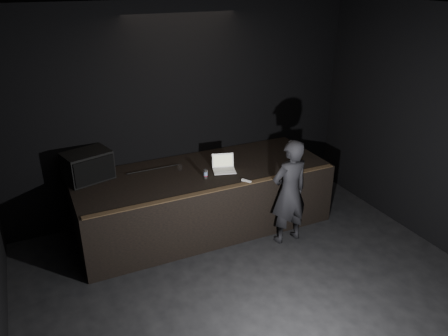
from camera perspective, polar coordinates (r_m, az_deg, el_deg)
room_walls at (r=4.29m, az=10.99°, el=-1.68°), size 6.10×7.10×3.52m
stage_riser at (r=7.11m, az=-2.75°, el=-3.98°), size 4.00×1.50×1.00m
riser_lip at (r=6.30m, az=-0.36°, el=-2.71°), size 3.92×0.10×0.01m
stage_monitor at (r=6.81m, az=-17.36°, el=0.27°), size 0.76×0.64×0.44m
cable at (r=7.00m, az=-9.28°, el=-0.15°), size 0.85×0.03×0.02m
laptop at (r=6.88m, az=-0.05°, el=0.24°), size 0.41×0.39×0.24m
beer_can at (r=6.61m, az=-2.42°, el=-0.77°), size 0.06×0.06×0.14m
plastic_cup at (r=6.90m, az=-5.78°, el=0.06°), size 0.07×0.07×0.09m
wii_remote at (r=6.52m, az=2.94°, el=-1.70°), size 0.11×0.15×0.03m
person at (r=6.64m, az=8.53°, el=-3.14°), size 0.63×0.43×1.67m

